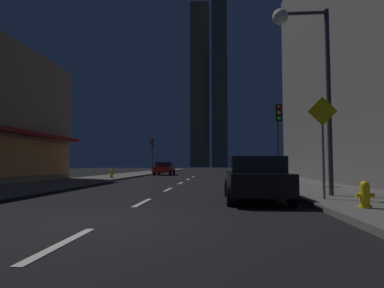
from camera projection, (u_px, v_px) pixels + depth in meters
ground_plane at (198, 175)px, 38.62m from camera, size 78.00×136.00×0.10m
sidewalk_right at (257, 174)px, 38.08m from camera, size 4.00×76.00×0.15m
sidewalk_left at (141, 173)px, 39.19m from camera, size 4.00×76.00×0.15m
lane_marking_center at (175, 186)px, 17.74m from camera, size 0.16×28.20×0.01m
skyscraper_distant_tall at (200, 85)px, 147.33m from camera, size 8.46×7.80×75.73m
skyscraper_distant_mid at (219, 75)px, 135.24m from camera, size 6.45×6.06×77.95m
car_parked_near at (256, 178)px, 10.53m from camera, size 1.98×4.24×1.45m
car_parked_far at (164, 168)px, 35.80m from camera, size 1.98×4.24×1.45m
fire_hydrant_yellow_near at (365, 195)px, 7.72m from camera, size 0.42×0.30×0.65m
fire_hydrant_far_left at (111, 174)px, 24.87m from camera, size 0.42×0.30×0.65m
traffic_light_near_right at (278, 126)px, 16.53m from camera, size 0.32×0.48×4.20m
traffic_light_far_left at (152, 148)px, 38.40m from camera, size 0.32×0.48×4.20m
street_lamp_right at (303, 54)px, 11.21m from camera, size 1.96×0.56×6.58m
pedestrian_crossing_sign at (323, 138)px, 9.86m from camera, size 0.91×0.08×3.15m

